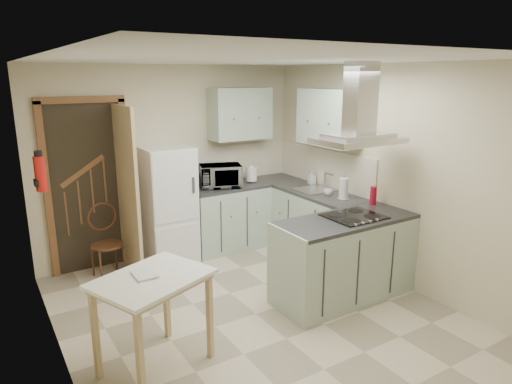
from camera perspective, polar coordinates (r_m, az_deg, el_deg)
floor at (r=4.82m, az=-0.04°, el=-14.98°), size 4.20×4.20×0.00m
ceiling at (r=4.20m, az=-0.04°, el=16.23°), size 4.20×4.20×0.00m
back_wall at (r=6.18m, az=-10.44°, el=3.78°), size 3.60×0.00×3.60m
left_wall at (r=3.76m, az=-24.08°, el=-4.20°), size 0.00×4.20×4.20m
right_wall at (r=5.49m, az=16.11°, el=2.11°), size 0.00×4.20×4.20m
doorway at (r=5.89m, az=-20.20°, el=0.61°), size 1.10×0.12×2.10m
fridge at (r=5.95m, az=-10.92°, el=-1.60°), size 0.60×0.60×1.50m
counter_back at (r=6.38m, az=-3.59°, el=-3.08°), size 1.08×0.60×0.90m
counter_right at (r=6.29m, az=6.14°, el=-3.41°), size 0.60×1.95×0.90m
splashback at (r=6.60m, az=-2.59°, el=3.79°), size 1.68×0.02×0.50m
wall_cabinet_back at (r=6.36m, az=-2.01°, el=9.76°), size 0.85×0.35×0.70m
wall_cabinet_right at (r=5.88m, az=9.15°, el=9.20°), size 0.35×0.90×0.70m
peninsula at (r=5.07m, az=11.04°, el=-8.09°), size 1.55×0.65×0.90m
hob at (r=4.98m, az=12.14°, el=-2.97°), size 0.58×0.50×0.01m
extractor_hood at (r=4.80m, az=12.65°, el=6.33°), size 0.90×0.55×0.10m
sink at (r=6.03m, az=7.28°, el=0.28°), size 0.45×0.40×0.01m
fire_extinguisher at (r=4.57m, az=-25.35°, el=2.08°), size 0.10×0.10×0.32m
drop_leaf_table at (r=3.96m, az=-12.56°, el=-15.66°), size 1.05×0.93×0.81m
bentwood_chair at (r=5.73m, az=-18.09°, el=-6.31°), size 0.39×0.39×0.81m
microwave at (r=6.14m, az=-4.46°, el=2.01°), size 0.63×0.53×0.30m
kettle at (r=6.42m, az=-0.59°, el=2.30°), size 0.18×0.18×0.24m
cereal_box at (r=6.45m, az=-2.79°, el=2.44°), size 0.10×0.18×0.26m
soap_bottle at (r=6.36m, az=7.00°, el=1.87°), size 0.10×0.10×0.19m
paper_towel at (r=5.61m, az=10.90°, el=0.45°), size 0.11×0.11×0.27m
cup at (r=5.79m, az=8.99°, el=0.02°), size 0.14×0.14×0.09m
red_bottle at (r=5.47m, az=14.44°, el=-0.44°), size 0.09×0.09×0.21m
book at (r=3.77m, az=-15.05°, el=-9.59°), size 0.17×0.23×0.10m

